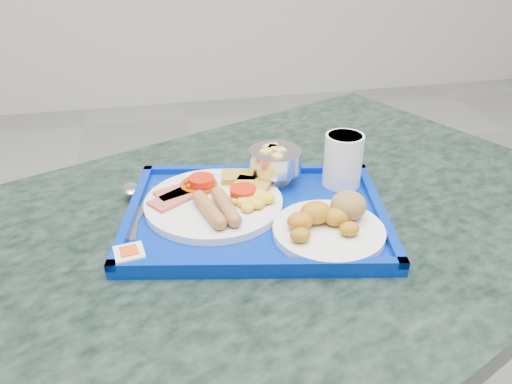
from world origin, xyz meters
TOP-DOWN VIEW (x-y plane):
  - table at (-0.04, 0.16)m, footprint 1.44×1.23m
  - tray at (-0.07, 0.15)m, footprint 0.49×0.40m
  - main_plate at (-0.13, 0.19)m, footprint 0.24×0.24m
  - bread_plate at (0.03, 0.07)m, footprint 0.18×0.18m
  - fruit_bowl at (-0.01, 0.26)m, footprint 0.10×0.10m
  - juice_cup at (0.11, 0.22)m, footprint 0.07×0.07m
  - spoon at (-0.27, 0.25)m, footprint 0.03×0.19m
  - knife at (-0.26, 0.19)m, footprint 0.07×0.19m
  - jam_packet at (-0.28, 0.06)m, footprint 0.05×0.05m

SIDE VIEW (x-z plane):
  - table at x=-0.04m, z-range 0.18..0.94m
  - tray at x=-0.07m, z-range 0.75..0.78m
  - knife at x=-0.26m, z-range 0.77..0.78m
  - spoon at x=-0.27m, z-range 0.77..0.78m
  - jam_packet at x=-0.28m, z-range 0.77..0.79m
  - main_plate at x=-0.13m, z-range 0.77..0.80m
  - bread_plate at x=0.03m, z-range 0.76..0.82m
  - fruit_bowl at x=-0.01m, z-range 0.78..0.85m
  - juice_cup at x=0.11m, z-range 0.78..0.87m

